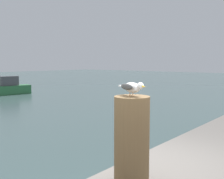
% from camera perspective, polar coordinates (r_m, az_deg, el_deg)
% --- Properties ---
extents(mooring_post, '(0.35, 0.35, 0.85)m').
position_cam_1_polar(mooring_post, '(2.80, 4.03, -10.05)').
color(mooring_post, brown).
rests_on(mooring_post, harbor_quay).
extents(seagull, '(0.20, 0.38, 0.14)m').
position_cam_1_polar(seagull, '(2.70, 4.19, 0.48)').
color(seagull, tan).
rests_on(seagull, mooring_post).
extents(boat_green, '(4.44, 1.66, 1.48)m').
position_cam_1_polar(boat_green, '(23.35, -21.38, 0.10)').
color(boat_green, '#2D6B3D').
rests_on(boat_green, ground_plane).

